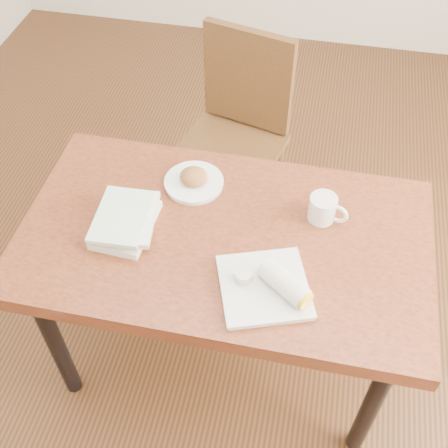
% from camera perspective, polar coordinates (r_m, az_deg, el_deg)
% --- Properties ---
extents(ground, '(4.00, 5.00, 0.01)m').
position_cam_1_polar(ground, '(2.41, 0.00, -12.73)').
color(ground, '#472814').
rests_on(ground, ground).
extents(table, '(1.31, 0.75, 0.75)m').
position_cam_1_polar(table, '(1.84, 0.00, -2.75)').
color(table, brown).
rests_on(table, ground).
extents(chair_far, '(0.51, 0.51, 0.95)m').
position_cam_1_polar(chair_far, '(2.49, 1.27, 9.84)').
color(chair_far, '#4D3316').
rests_on(chair_far, ground).
extents(plate_scone, '(0.20, 0.20, 0.06)m').
position_cam_1_polar(plate_scone, '(1.92, -3.08, 4.45)').
color(plate_scone, white).
rests_on(plate_scone, table).
extents(coffee_mug, '(0.13, 0.09, 0.09)m').
position_cam_1_polar(coffee_mug, '(1.82, 10.10, 1.59)').
color(coffee_mug, white).
rests_on(coffee_mug, table).
extents(plate_burrito, '(0.32, 0.32, 0.08)m').
position_cam_1_polar(plate_burrito, '(1.63, 4.73, -6.26)').
color(plate_burrito, white).
rests_on(plate_burrito, table).
extents(book_stack, '(0.20, 0.26, 0.06)m').
position_cam_1_polar(book_stack, '(1.80, -9.92, 0.37)').
color(book_stack, white).
rests_on(book_stack, table).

